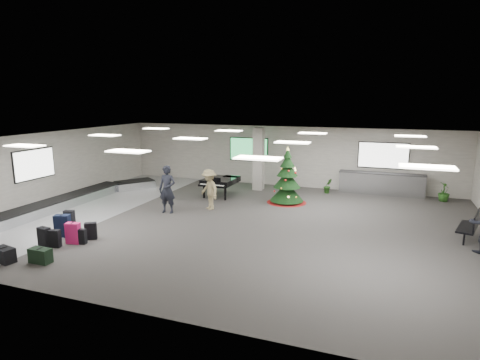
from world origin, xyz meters
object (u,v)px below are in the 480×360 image
(traveler_b, at_px, (209,189))
(potted_plant_left, at_px, (328,186))
(service_counter, at_px, (381,184))
(baggage_carousel, at_px, (74,200))
(christmas_tree, at_px, (287,184))
(potted_plant_right, at_px, (444,192))
(bench, at_px, (471,224))
(pink_suitcase, at_px, (73,233))
(grand_piano, at_px, (220,181))
(traveler_a, at_px, (167,189))

(traveler_b, relative_size, potted_plant_left, 2.31)
(service_counter, bearing_deg, baggage_carousel, -152.33)
(christmas_tree, distance_m, potted_plant_right, 7.27)
(bench, bearing_deg, pink_suitcase, -142.73)
(grand_piano, bearing_deg, traveler_b, -76.04)
(traveler_b, height_order, potted_plant_left, traveler_b)
(traveler_a, bearing_deg, baggage_carousel, -179.55)
(pink_suitcase, height_order, bench, bench)
(bench, xyz_separation_m, traveler_b, (-9.76, 0.49, 0.31))
(baggage_carousel, distance_m, service_counter, 14.50)
(baggage_carousel, distance_m, potted_plant_left, 12.01)
(christmas_tree, bearing_deg, traveler_a, -141.92)
(baggage_carousel, bearing_deg, potted_plant_left, 30.50)
(grand_piano, relative_size, potted_plant_left, 2.48)
(christmas_tree, xyz_separation_m, potted_plant_right, (6.74, 2.68, -0.43))
(service_counter, relative_size, christmas_tree, 1.58)
(pink_suitcase, bearing_deg, bench, 8.09)
(traveler_a, xyz_separation_m, traveler_b, (1.40, 1.07, -0.12))
(bench, relative_size, traveler_a, 0.83)
(service_counter, bearing_deg, bench, -63.35)
(service_counter, distance_m, christmas_tree, 5.08)
(service_counter, relative_size, grand_piano, 2.18)
(grand_piano, relative_size, traveler_a, 0.94)
(traveler_a, height_order, traveler_b, traveler_a)
(potted_plant_left, bearing_deg, bench, -43.85)
(pink_suitcase, xyz_separation_m, potted_plant_left, (6.81, 10.01, 0.03))
(grand_piano, bearing_deg, christmas_tree, 1.38)
(pink_suitcase, relative_size, potted_plant_left, 0.94)
(baggage_carousel, xyz_separation_m, traveler_b, (6.02, 1.36, 0.65))
(service_counter, height_order, grand_piano, service_counter)
(potted_plant_left, bearing_deg, grand_piano, -152.88)
(service_counter, bearing_deg, potted_plant_right, -9.20)
(service_counter, relative_size, pink_suitcase, 5.72)
(potted_plant_right, bearing_deg, pink_suitcase, -139.74)
(bench, height_order, potted_plant_left, bench)
(pink_suitcase, relative_size, christmas_tree, 0.28)
(service_counter, bearing_deg, traveler_b, -141.76)
(bench, bearing_deg, grand_piano, -179.14)
(baggage_carousel, height_order, potted_plant_right, potted_plant_right)
(pink_suitcase, height_order, traveler_a, traveler_a)
(traveler_b, bearing_deg, christmas_tree, 73.43)
(pink_suitcase, bearing_deg, potted_plant_left, 42.51)
(bench, bearing_deg, potted_plant_left, 152.06)
(pink_suitcase, distance_m, christmas_tree, 9.23)
(pink_suitcase, relative_size, traveler_a, 0.36)
(pink_suitcase, relative_size, traveler_b, 0.41)
(baggage_carousel, distance_m, traveler_a, 4.69)
(traveler_a, height_order, potted_plant_left, traveler_a)
(traveler_b, xyz_separation_m, potted_plant_left, (4.33, 4.74, -0.49))
(baggage_carousel, bearing_deg, pink_suitcase, -47.95)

